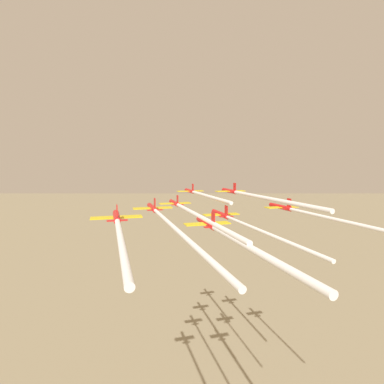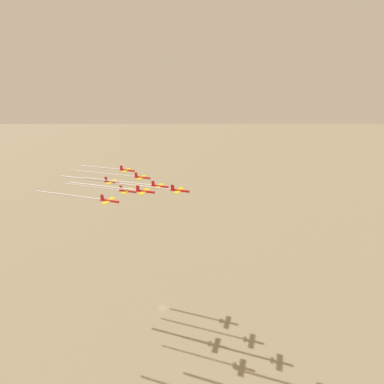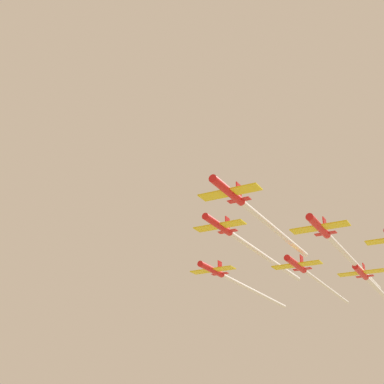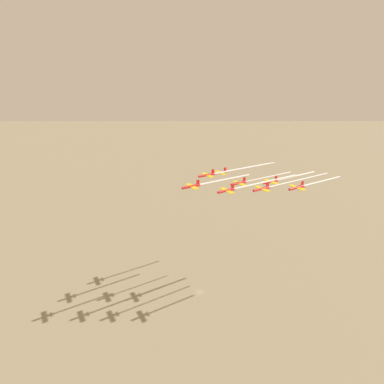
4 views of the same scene
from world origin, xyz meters
TOP-DOWN VIEW (x-y plane):
  - ground_plane at (0.00, 0.00)m, footprint 3000.00×3000.00m
  - jet_0 at (-10.90, -5.38)m, footprint 11.03×10.46m
  - jet_1 at (4.68, -16.66)m, footprint 11.03×10.46m
  - jet_2 at (6.53, 2.75)m, footprint 11.03×10.46m
  - jet_3 at (20.25, -27.94)m, footprint 11.03×10.46m
  - jet_4 at (22.11, -8.53)m, footprint 11.03×10.46m
  - jet_5 at (23.96, 10.88)m, footprint 11.03×10.46m
  - jet_6 at (35.83, -39.23)m, footprint 11.03×10.46m
  - jet_7 at (37.68, -19.81)m, footprint 11.03×10.46m
  - smoke_trail_0 at (11.84, -7.55)m, footprint 35.55×4.41m
  - smoke_trail_1 at (34.07, -19.47)m, footprint 48.86×5.72m
  - smoke_trail_2 at (33.51, 0.18)m, footprint 44.02×5.26m
  - smoke_trail_3 at (50.34, -30.82)m, footprint 50.22×5.61m
  - smoke_trail_4 at (46.71, -10.88)m, footprint 39.24×4.47m
  - smoke_trail_5 at (50.56, 8.34)m, footprint 43.26×5.00m
  - smoke_trail_6 at (56.88, -41.24)m, footprint 32.17×4.03m
  - smoke_trail_7 at (59.57, -21.90)m, footprint 33.84×4.35m

SIDE VIEW (x-z plane):
  - ground_plane at x=0.00m, z-range 0.00..0.00m
  - smoke_trail_4 at x=46.71m, z-range 75.18..75.91m
  - jet_4 at x=22.11m, z-range 73.76..77.44m
  - smoke_trail_7 at x=59.57m, z-range 75.90..77.03m
  - jet_7 at x=37.68m, z-range 74.68..78.36m
  - smoke_trail_5 at x=50.56m, z-range 76.46..77.34m
  - jet_5 at x=23.96m, z-range 75.11..78.80m
  - smoke_trail_1 at x=34.07m, z-range 76.56..77.64m
  - jet_1 at x=4.68m, z-range 75.31..79.00m
  - smoke_trail_3 at x=50.34m, z-range 77.71..78.53m
  - jet_3 at x=20.25m, z-range 76.33..80.01m
  - smoke_trail_6 at x=56.88m, z-range 78.32..79.28m
  - jet_6 at x=35.83m, z-range 77.01..80.70m
  - smoke_trail_0 at x=11.84m, z-range 79.09..80.13m
  - jet_0 at x=-10.90m, z-range 77.82..81.50m
  - smoke_trail_2 at x=33.51m, z-range 80.14..81.21m
  - jet_2 at x=6.53m, z-range 78.89..82.57m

